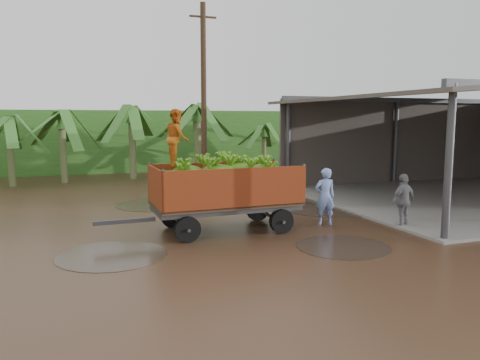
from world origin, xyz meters
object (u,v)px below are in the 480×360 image
object	(u,v)px
man_blue	(325,196)
man_grey	(404,201)
banana_trailer	(224,187)
utility_pole	(204,96)

from	to	relation	value
man_blue	man_grey	xyz separation A→B (m)	(1.96, -1.07, -0.06)
banana_trailer	utility_pole	world-z (taller)	utility_pole
banana_trailer	utility_pole	size ratio (longest dim) A/B	0.69
banana_trailer	man_blue	xyz separation A→B (m)	(3.03, -0.29, -0.38)
man_blue	man_grey	bearing A→B (deg)	159.31
man_blue	man_grey	distance (m)	2.24
banana_trailer	man_grey	bearing A→B (deg)	-16.74
banana_trailer	utility_pole	distance (m)	8.66
man_grey	banana_trailer	bearing A→B (deg)	-27.87
banana_trailer	man_grey	size ratio (longest dim) A/B	3.57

